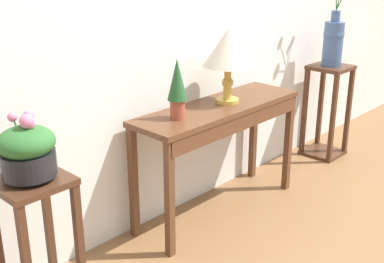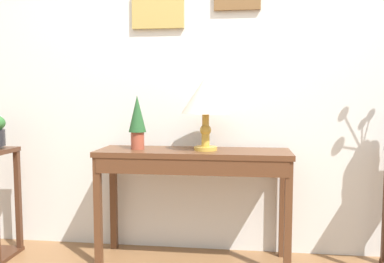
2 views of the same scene
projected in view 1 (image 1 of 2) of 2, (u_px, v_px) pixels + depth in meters
back_wall_with_art at (194, 2)px, 3.29m from camera, size 9.00×0.13×2.80m
console_table at (221, 122)px, 3.30m from camera, size 1.29×0.38×0.77m
table_lamp at (228, 49)px, 3.21m from camera, size 0.33×0.33×0.49m
potted_plant_on_console at (177, 86)px, 2.95m from camera, size 0.12×0.12×0.36m
pedestal_stand_left at (40, 252)px, 2.38m from camera, size 0.32×0.32×0.77m
planter_bowl_wide_left at (27, 150)px, 2.20m from camera, size 0.25×0.25×0.31m
pedestal_stand_right at (326, 111)px, 4.36m from camera, size 0.32×0.32×0.80m
flower_vase_tall_right at (334, 38)px, 4.14m from camera, size 0.21×0.24×0.77m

